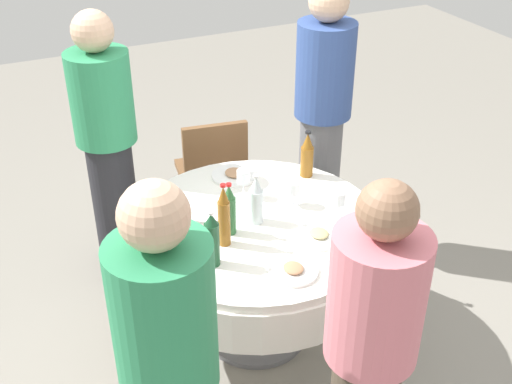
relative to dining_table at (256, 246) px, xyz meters
name	(u,v)px	position (x,y,z in m)	size (l,w,h in m)	color
ground_plane	(256,332)	(0.00, 0.00, -0.59)	(10.00, 10.00, 0.00)	gray
dining_table	(256,246)	(0.00, 0.00, 0.00)	(1.29, 1.29, 0.74)	white
bottle_amber_west	(224,217)	(-0.11, 0.21, 0.30)	(0.06, 0.06, 0.32)	#8C5619
bottle_amber_left	(307,155)	(0.30, -0.45, 0.28)	(0.07, 0.07, 0.27)	#8C5619
bottle_green_mid	(229,210)	(-0.03, 0.15, 0.28)	(0.06, 0.06, 0.27)	#2D6B38
bottle_clear_north	(256,200)	(0.00, 0.00, 0.27)	(0.07, 0.07, 0.26)	silver
bottle_dark_green_right	(212,240)	(-0.23, 0.32, 0.28)	(0.07, 0.07, 0.28)	#194728
wine_glass_north	(174,206)	(0.14, 0.37, 0.26)	(0.07, 0.07, 0.15)	white
wine_glass_right	(339,199)	(-0.14, -0.38, 0.26)	(0.06, 0.06, 0.15)	white
wine_glass_south	(336,246)	(-0.46, -0.18, 0.25)	(0.07, 0.07, 0.14)	white
wine_glass_near	(293,188)	(0.06, -0.24, 0.25)	(0.07, 0.07, 0.14)	white
wine_glass_outer	(243,178)	(0.24, -0.04, 0.26)	(0.07, 0.07, 0.15)	white
plate_outer	(319,236)	(-0.25, -0.21, 0.16)	(0.22, 0.22, 0.04)	white
plate_front	(234,175)	(0.45, -0.08, 0.16)	(0.25, 0.25, 0.04)	white
plate_rear	(293,270)	(-0.44, 0.02, 0.16)	(0.22, 0.22, 0.04)	white
plate_inner	(208,209)	(0.19, 0.18, 0.16)	(0.25, 0.25, 0.02)	white
knife_left	(169,254)	(-0.08, 0.48, 0.15)	(0.18, 0.02, 0.01)	silver
person_west	(108,147)	(0.86, 0.51, 0.27)	(0.34, 0.34, 1.63)	#26262B
person_left	(369,354)	(-1.03, 0.02, 0.20)	(0.34, 0.34, 1.52)	#4C3F33
person_mid	(322,117)	(0.64, -0.73, 0.31)	(0.34, 0.34, 1.70)	slate
person_north	(170,377)	(-0.88, 0.73, 0.26)	(0.34, 0.34, 1.61)	#4C3F33
chair_south	(213,169)	(0.96, -0.14, -0.07)	(0.45, 0.45, 0.87)	brown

